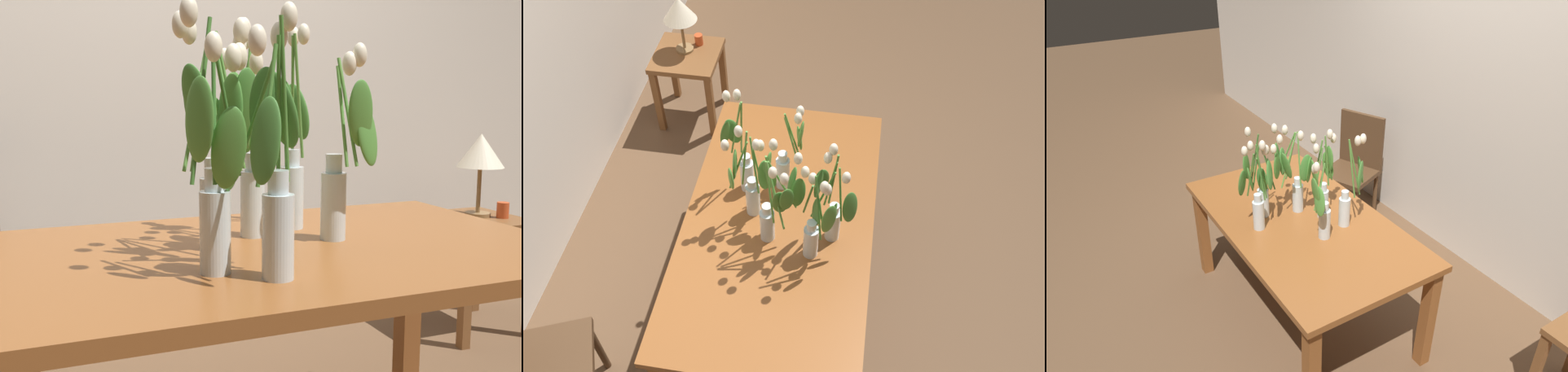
% 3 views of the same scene
% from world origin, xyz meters
% --- Properties ---
extents(ground_plane, '(18.00, 18.00, 0.00)m').
position_xyz_m(ground_plane, '(0.00, 0.00, 0.00)').
color(ground_plane, brown).
extents(room_wall_rear, '(9.00, 0.10, 2.70)m').
position_xyz_m(room_wall_rear, '(0.00, 1.41, 1.35)').
color(room_wall_rear, silver).
rests_on(room_wall_rear, ground).
extents(dining_table, '(1.60, 0.90, 0.74)m').
position_xyz_m(dining_table, '(0.00, 0.00, 0.65)').
color(dining_table, brown).
rests_on(dining_table, ground).
extents(tulip_vase_0, '(0.12, 0.16, 0.59)m').
position_xyz_m(tulip_vase_0, '(0.19, 0.21, 0.93)').
color(tulip_vase_0, silver).
rests_on(tulip_vase_0, dining_table).
extents(tulip_vase_1, '(0.20, 0.22, 0.57)m').
position_xyz_m(tulip_vase_1, '(-0.06, -0.24, 0.97)').
color(tulip_vase_1, silver).
rests_on(tulip_vase_1, dining_table).
extents(tulip_vase_2, '(0.14, 0.13, 0.51)m').
position_xyz_m(tulip_vase_2, '(0.24, -0.01, 0.92)').
color(tulip_vase_2, silver).
rests_on(tulip_vase_2, dining_table).
extents(tulip_vase_3, '(0.19, 0.22, 0.56)m').
position_xyz_m(tulip_vase_3, '(0.02, 0.13, 0.97)').
color(tulip_vase_3, silver).
rests_on(tulip_vase_3, dining_table).
extents(tulip_vase_4, '(0.23, 0.20, 0.57)m').
position_xyz_m(tulip_vase_4, '(-0.10, 0.00, 0.98)').
color(tulip_vase_4, silver).
rests_on(tulip_vase_4, dining_table).
extents(tulip_vase_5, '(0.17, 0.22, 0.57)m').
position_xyz_m(tulip_vase_5, '(-0.16, -0.18, 0.95)').
color(tulip_vase_5, silver).
rests_on(tulip_vase_5, dining_table).
extents(dining_chair, '(0.52, 0.52, 0.93)m').
position_xyz_m(dining_chair, '(-0.79, 1.00, 0.52)').
color(dining_chair, '#4C331E').
rests_on(dining_chair, ground).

